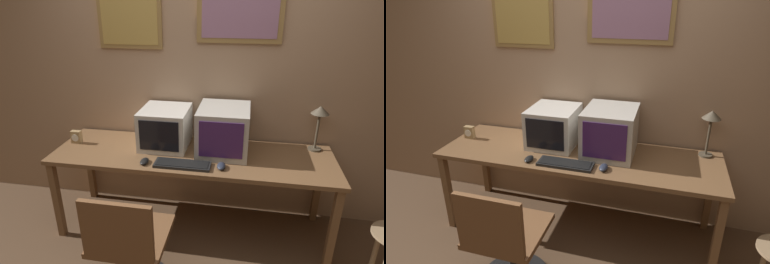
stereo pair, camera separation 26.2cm
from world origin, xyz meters
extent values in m
cube|color=tan|center=(0.00, 1.17, 1.30)|extent=(8.00, 0.05, 2.60)
cube|color=olive|center=(-0.60, 1.13, 1.80)|extent=(0.56, 0.02, 0.49)
cube|color=#B79347|center=(-0.60, 1.12, 1.80)|extent=(0.50, 0.01, 0.43)
cube|color=olive|center=(0.32, 1.13, 1.91)|extent=(0.69, 0.02, 0.58)
cube|color=gray|center=(0.32, 1.12, 1.91)|extent=(0.61, 0.01, 0.50)
cube|color=brown|center=(0.00, 0.77, 0.74)|extent=(2.34, 0.71, 0.04)
cube|color=brown|center=(-1.12, 0.46, 0.36)|extent=(0.06, 0.06, 0.72)
cube|color=brown|center=(1.12, 0.46, 0.36)|extent=(0.06, 0.06, 0.72)
cube|color=brown|center=(-1.12, 1.08, 0.36)|extent=(0.06, 0.06, 0.72)
cube|color=brown|center=(1.12, 1.08, 0.36)|extent=(0.06, 0.06, 0.72)
cube|color=beige|center=(-0.26, 0.90, 0.93)|extent=(0.40, 0.44, 0.34)
cube|color=black|center=(-0.26, 0.68, 0.93)|extent=(0.33, 0.01, 0.26)
cube|color=#B7B2A8|center=(0.25, 0.87, 0.95)|extent=(0.42, 0.47, 0.39)
cube|color=#3D1E56|center=(0.25, 0.63, 0.96)|extent=(0.34, 0.01, 0.29)
cube|color=black|center=(-0.03, 0.54, 0.77)|extent=(0.44, 0.15, 0.02)
cube|color=black|center=(-0.03, 0.54, 0.78)|extent=(0.40, 0.12, 0.00)
ellipsoid|color=#282D3D|center=(0.27, 0.55, 0.78)|extent=(0.06, 0.12, 0.04)
ellipsoid|color=black|center=(-0.34, 0.53, 0.78)|extent=(0.06, 0.12, 0.03)
cube|color=#A38456|center=(-1.06, 0.80, 0.82)|extent=(0.09, 0.05, 0.11)
cylinder|color=white|center=(-1.06, 0.77, 0.82)|extent=(0.06, 0.01, 0.06)
cylinder|color=#4C4233|center=(1.03, 1.02, 0.77)|extent=(0.11, 0.11, 0.02)
cylinder|color=#4C4233|center=(1.03, 1.02, 0.93)|extent=(0.02, 0.02, 0.32)
cone|color=#4C4233|center=(1.03, 1.02, 1.12)|extent=(0.15, 0.15, 0.07)
cylinder|color=#282828|center=(-0.29, 0.05, 0.23)|extent=(0.06, 0.06, 0.42)
cube|color=brown|center=(-0.29, 0.05, 0.46)|extent=(0.49, 0.49, 0.04)
cube|color=brown|center=(-0.29, -0.18, 0.68)|extent=(0.45, 0.04, 0.40)
camera|label=1|loc=(0.42, -1.62, 1.96)|focal=30.00mm
camera|label=2|loc=(0.68, -1.56, 1.96)|focal=30.00mm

